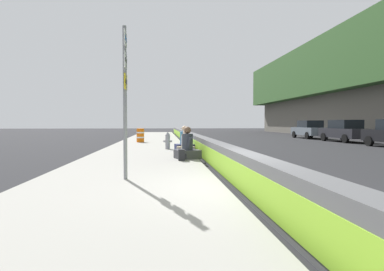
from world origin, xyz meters
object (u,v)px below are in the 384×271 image
Objects in this scene: seated_person_middle at (186,148)px; seated_person_rear at (186,145)px; seated_person_far at (184,143)px; construction_barrel at (140,135)px; fire_hydrant at (168,140)px; seated_person_foreground at (187,148)px; parked_car_fourth at (345,131)px; parked_car_midline at (310,129)px; backpack at (182,155)px; route_sign_post at (125,91)px.

seated_person_middle is 0.99× the size of seated_person_rear.
seated_person_far is 7.57m from construction_barrel.
seated_person_foreground is at bearing -171.32° from fire_hydrant.
seated_person_far is at bearing -1.90° from seated_person_foreground.
seated_person_foreground is (-4.40, -0.67, -0.07)m from fire_hydrant.
parked_car_fourth is (11.52, -13.18, 0.35)m from seated_person_foreground.
parked_car_midline reaches higher than seated_person_foreground.
fire_hydrant is 1.38m from seated_person_far.
seated_person_far is 15.46m from parked_car_fourth.
route_sign_post is at bearing 156.73° from backpack.
backpack is (-5.03, -0.42, -0.25)m from fire_hydrant.
parked_car_fourth is (15.75, -14.98, -1.37)m from route_sign_post.
fire_hydrant is 0.20× the size of parked_car_midline.
seated_person_rear is (1.21, -0.09, 0.00)m from seated_person_middle.
parked_car_midline is at bearing -38.87° from seated_person_middle.
seated_person_foreground is 3.26m from seated_person_far.
parked_car_fourth is (7.12, -13.85, 0.27)m from fire_hydrant.
construction_barrel is (7.12, 2.58, 0.11)m from seated_person_far.
parked_car_midline is at bearing 1.51° from parked_car_fourth.
construction_barrel is at bearing 13.41° from seated_person_foreground.
seated_person_rear reaches higher than fire_hydrant.
seated_person_foreground is at bearing 131.16° from parked_car_fourth.
route_sign_post is at bearing -177.37° from construction_barrel.
backpack is at bearing 143.17° from parked_car_midline.
parked_car_fourth reaches higher than seated_person_far.
seated_person_foreground is 3.00× the size of backpack.
seated_person_rear is 19.77m from parked_car_midline.
seated_person_middle is 1.11× the size of construction_barrel.
seated_person_foreground is at bearing -166.59° from construction_barrel.
seated_person_foreground is 1.14× the size of seated_person_middle.
route_sign_post reaches higher than backpack.
route_sign_post reaches higher than seated_person_far.
seated_person_rear reaches higher than construction_barrel.
seated_person_foreground is 2.16m from seated_person_rear.
route_sign_post is 7.92m from seated_person_far.
seated_person_middle is at bearing -165.25° from construction_barrel.
route_sign_post is at bearing 163.46° from seated_person_rear.
seated_person_far reaches higher than fire_hydrant.
parked_car_fourth is at bearing -43.56° from route_sign_post.
seated_person_foreground reaches higher than construction_barrel.
parked_car_midline reaches higher than seated_person_far.
route_sign_post is 14.71m from construction_barrel.
route_sign_post reaches higher than construction_barrel.
parked_car_fourth is at bearing -62.79° from fire_hydrant.
construction_barrel is 0.21× the size of parked_car_fourth.
route_sign_post is 0.80× the size of parked_car_midline.
route_sign_post is at bearing 172.53° from fire_hydrant.
parked_car_midline is (14.94, -12.93, 0.39)m from seated_person_rear.
seated_person_middle is at bearing -168.86° from fire_hydrant.
seated_person_middle is (5.19, -1.81, -1.76)m from route_sign_post.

